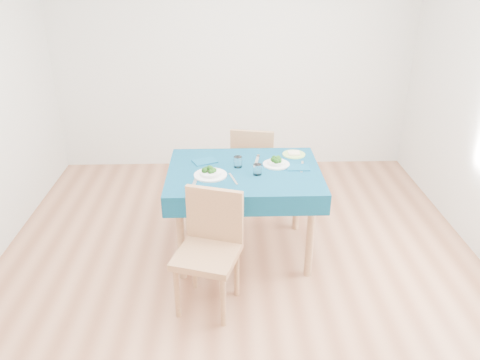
{
  "coord_description": "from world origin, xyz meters",
  "views": [
    {
      "loc": [
        -0.09,
        -2.96,
        2.28
      ],
      "look_at": [
        0.0,
        0.0,
        0.85
      ],
      "focal_mm": 35.0,
      "sensor_mm": 36.0,
      "label": 1
    }
  ],
  "objects_px": {
    "table": "(244,212)",
    "chair_far": "(255,159)",
    "bowl_near": "(210,171)",
    "side_plate": "(294,154)",
    "bowl_far": "(276,161)",
    "chair_near": "(206,245)"
  },
  "relations": [
    {
      "from": "table",
      "to": "chair_far",
      "type": "bearing_deg",
      "value": 80.78
    },
    {
      "from": "bowl_near",
      "to": "side_plate",
      "type": "bearing_deg",
      "value": 29.54
    },
    {
      "from": "side_plate",
      "to": "bowl_far",
      "type": "bearing_deg",
      "value": -129.35
    },
    {
      "from": "chair_far",
      "to": "side_plate",
      "type": "height_order",
      "value": "chair_far"
    },
    {
      "from": "chair_near",
      "to": "bowl_near",
      "type": "xyz_separation_m",
      "value": [
        0.02,
        0.58,
        0.29
      ]
    },
    {
      "from": "chair_far",
      "to": "table",
      "type": "bearing_deg",
      "value": 92.56
    },
    {
      "from": "chair_near",
      "to": "chair_far",
      "type": "distance_m",
      "value": 1.56
    },
    {
      "from": "table",
      "to": "side_plate",
      "type": "height_order",
      "value": "side_plate"
    },
    {
      "from": "bowl_near",
      "to": "bowl_far",
      "type": "distance_m",
      "value": 0.55
    },
    {
      "from": "table",
      "to": "chair_far",
      "type": "xyz_separation_m",
      "value": [
        0.13,
        0.82,
        0.12
      ]
    },
    {
      "from": "chair_far",
      "to": "side_plate",
      "type": "xyz_separation_m",
      "value": [
        0.3,
        -0.53,
        0.26
      ]
    },
    {
      "from": "table",
      "to": "bowl_near",
      "type": "relative_size",
      "value": 4.69
    },
    {
      "from": "chair_far",
      "to": "bowl_far",
      "type": "bearing_deg",
      "value": 111.68
    },
    {
      "from": "table",
      "to": "bowl_far",
      "type": "bearing_deg",
      "value": 18.53
    },
    {
      "from": "chair_far",
      "to": "side_plate",
      "type": "bearing_deg",
      "value": 131.28
    },
    {
      "from": "bowl_far",
      "to": "bowl_near",
      "type": "bearing_deg",
      "value": -160.48
    },
    {
      "from": "chair_near",
      "to": "side_plate",
      "type": "relative_size",
      "value": 5.36
    },
    {
      "from": "bowl_far",
      "to": "chair_far",
      "type": "bearing_deg",
      "value": 99.89
    },
    {
      "from": "table",
      "to": "bowl_near",
      "type": "xyz_separation_m",
      "value": [
        -0.26,
        -0.1,
        0.42
      ]
    },
    {
      "from": "chair_far",
      "to": "bowl_near",
      "type": "relative_size",
      "value": 3.94
    },
    {
      "from": "table",
      "to": "side_plate",
      "type": "bearing_deg",
      "value": 34.35
    },
    {
      "from": "chair_near",
      "to": "chair_far",
      "type": "height_order",
      "value": "chair_near"
    }
  ]
}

